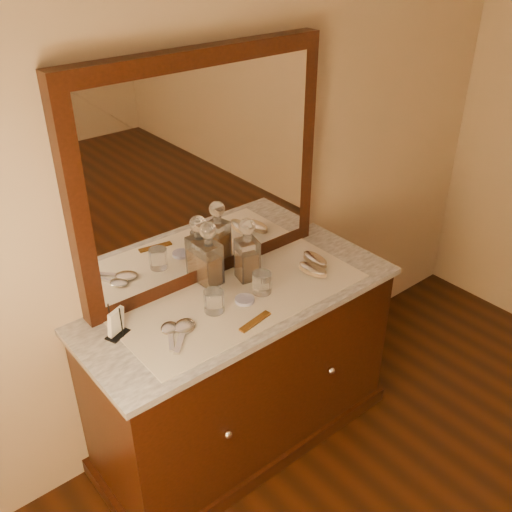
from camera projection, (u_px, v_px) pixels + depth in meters
name	position (u px, v px, depth m)	size (l,w,h in m)	color
dresser_cabinet	(243.00, 373.00, 2.73)	(1.40, 0.55, 0.82)	black
dresser_plinth	(243.00, 428.00, 2.92)	(1.46, 0.59, 0.08)	black
knob_left	(228.00, 434.00, 2.36)	(0.04, 0.04, 0.04)	silver
knob_right	(331.00, 370.00, 2.68)	(0.04, 0.04, 0.04)	silver
marble_top	(241.00, 299.00, 2.51)	(1.44, 0.59, 0.03)	white
mirror_frame	(204.00, 172.00, 2.41)	(1.20, 0.08, 1.00)	black
mirror_glass	(208.00, 174.00, 2.38)	(1.06, 0.01, 0.86)	white
lace_runner	(244.00, 298.00, 2.49)	(1.10, 0.45, 0.00)	silver
pin_dish	(245.00, 300.00, 2.46)	(0.08, 0.08, 0.01)	white
comb	(255.00, 322.00, 2.34)	(0.17, 0.03, 0.01)	brown
napkin_rack	(116.00, 324.00, 2.24)	(0.11, 0.09, 0.14)	black
decanter_left	(209.00, 260.00, 2.53)	(0.10, 0.10, 0.30)	#915215
decanter_right	(247.00, 256.00, 2.56)	(0.11, 0.11, 0.30)	#915215
brush_near	(313.00, 270.00, 2.64)	(0.09, 0.16, 0.04)	#9C7F5F
brush_far	(315.00, 260.00, 2.72)	(0.08, 0.16, 0.04)	#9C7F5F
hand_mirror_outer	(170.00, 331.00, 2.28)	(0.13, 0.18, 0.02)	silver
hand_mirror_inner	(184.00, 329.00, 2.29)	(0.19, 0.19, 0.02)	silver
tumblers	(238.00, 292.00, 2.44)	(0.33, 0.10, 0.10)	white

